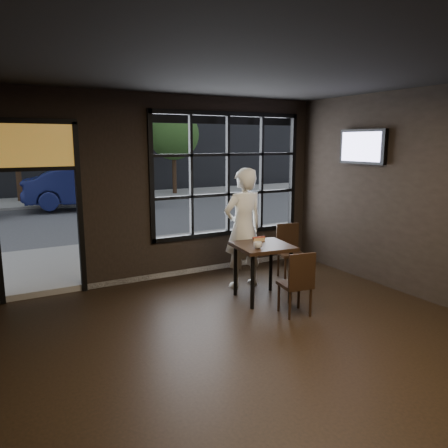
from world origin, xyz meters
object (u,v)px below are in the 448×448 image
navy_car (88,187)px  chair_near (295,282)px  cafe_table (262,272)px  man (243,228)px

navy_car → chair_near: bearing=-168.3°
cafe_table → navy_car: size_ratio=0.20×
cafe_table → chair_near: bearing=-77.2°
chair_near → navy_car: size_ratio=0.21×
man → navy_car: (-0.39, 10.00, -0.17)m
cafe_table → man: bearing=91.4°
chair_near → man: man is taller
cafe_table → navy_car: 10.69m
chair_near → navy_car: (-0.40, 11.39, 0.36)m
chair_near → man: bearing=-81.2°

